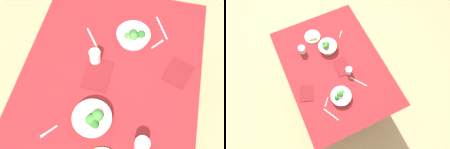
% 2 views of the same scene
% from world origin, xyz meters
% --- Properties ---
extents(ground_plane, '(6.00, 6.00, 0.00)m').
position_xyz_m(ground_plane, '(0.00, 0.00, 0.00)').
color(ground_plane, tan).
extents(dining_table, '(1.47, 1.07, 0.77)m').
position_xyz_m(dining_table, '(0.00, 0.00, 0.66)').
color(dining_table, maroon).
rests_on(dining_table, ground_plane).
extents(broccoli_bowl_far, '(0.22, 0.22, 0.09)m').
position_xyz_m(broccoli_bowl_far, '(-0.34, 0.09, 0.80)').
color(broccoli_bowl_far, white).
rests_on(broccoli_bowl_far, dining_table).
extents(broccoli_bowl_near, '(0.21, 0.21, 0.11)m').
position_xyz_m(broccoli_bowl_near, '(0.26, -0.03, 0.81)').
color(broccoli_bowl_near, silver).
rests_on(broccoli_bowl_near, dining_table).
extents(water_glass_center, '(0.07, 0.07, 0.09)m').
position_xyz_m(water_glass_center, '(-0.13, -0.11, 0.81)').
color(water_glass_center, silver).
rests_on(water_glass_center, dining_table).
extents(water_glass_side, '(0.08, 0.08, 0.09)m').
position_xyz_m(water_glass_side, '(0.34, 0.25, 0.81)').
color(water_glass_side, silver).
rests_on(water_glass_side, dining_table).
extents(fork_by_far_bowl, '(0.09, 0.08, 0.00)m').
position_xyz_m(fork_by_far_bowl, '(0.37, -0.25, 0.77)').
color(fork_by_far_bowl, '#B7B7BC').
rests_on(fork_by_far_bowl, dining_table).
extents(fork_by_near_bowl, '(0.08, 0.07, 0.00)m').
position_xyz_m(fork_by_near_bowl, '(-0.33, 0.25, 0.77)').
color(fork_by_near_bowl, '#B7B7BC').
rests_on(fork_by_near_bowl, dining_table).
extents(table_knife_left, '(0.17, 0.10, 0.00)m').
position_xyz_m(table_knife_left, '(-0.47, 0.26, 0.77)').
color(table_knife_left, '#B7B7BC').
rests_on(table_knife_left, dining_table).
extents(table_knife_right, '(0.17, 0.13, 0.00)m').
position_xyz_m(table_knife_right, '(-0.27, -0.16, 0.77)').
color(table_knife_right, '#B7B7BC').
rests_on(table_knife_right, dining_table).
extents(napkin_folded_upper, '(0.22, 0.16, 0.01)m').
position_xyz_m(napkin_folded_upper, '(-0.03, -0.07, 0.77)').
color(napkin_folded_upper, maroon).
rests_on(napkin_folded_upper, dining_table).
extents(napkin_folded_lower, '(0.22, 0.19, 0.01)m').
position_xyz_m(napkin_folded_lower, '(-0.15, 0.40, 0.77)').
color(napkin_folded_lower, maroon).
rests_on(napkin_folded_lower, dining_table).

